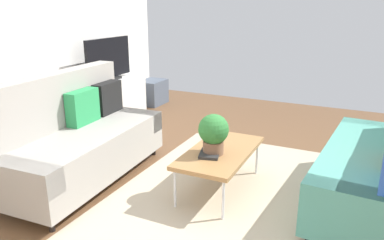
{
  "coord_description": "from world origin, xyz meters",
  "views": [
    {
      "loc": [
        -3.0,
        -1.18,
        1.77
      ],
      "look_at": [
        0.22,
        0.36,
        0.65
      ],
      "focal_mm": 34.76,
      "sensor_mm": 36.0,
      "label": 1
    }
  ],
  "objects_px": {
    "storage_trunk": "(152,92)",
    "potted_plant": "(213,132)",
    "vase_0": "(80,81)",
    "coffee_table": "(220,153)",
    "tv": "(109,60)",
    "table_book_0": "(210,154)",
    "couch_beige": "(78,138)",
    "bottle_0": "(92,77)",
    "tv_console": "(110,100)"
  },
  "relations": [
    {
      "from": "table_book_0",
      "to": "vase_0",
      "type": "xyz_separation_m",
      "value": [
        1.04,
        2.45,
        0.29
      ]
    },
    {
      "from": "storage_trunk",
      "to": "coffee_table",
      "type": "bearing_deg",
      "value": -137.58
    },
    {
      "from": "potted_plant",
      "to": "storage_trunk",
      "type": "bearing_deg",
      "value": 40.92
    },
    {
      "from": "vase_0",
      "to": "bottle_0",
      "type": "bearing_deg",
      "value": -32.53
    },
    {
      "from": "tv",
      "to": "vase_0",
      "type": "bearing_deg",
      "value": 173.12
    },
    {
      "from": "table_book_0",
      "to": "vase_0",
      "type": "bearing_deg",
      "value": 66.95
    },
    {
      "from": "tv_console",
      "to": "vase_0",
      "type": "relative_size",
      "value": 8.18
    },
    {
      "from": "tv_console",
      "to": "tv",
      "type": "relative_size",
      "value": 1.4
    },
    {
      "from": "tv",
      "to": "storage_trunk",
      "type": "bearing_deg",
      "value": -4.16
    },
    {
      "from": "tv_console",
      "to": "bottle_0",
      "type": "bearing_deg",
      "value": -174.79
    },
    {
      "from": "table_book_0",
      "to": "vase_0",
      "type": "relative_size",
      "value": 1.4
    },
    {
      "from": "potted_plant",
      "to": "table_book_0",
      "type": "relative_size",
      "value": 1.6
    },
    {
      "from": "tv",
      "to": "storage_trunk",
      "type": "relative_size",
      "value": 1.92
    },
    {
      "from": "bottle_0",
      "to": "couch_beige",
      "type": "bearing_deg",
      "value": -145.19
    },
    {
      "from": "potted_plant",
      "to": "vase_0",
      "type": "height_order",
      "value": "vase_0"
    },
    {
      "from": "storage_trunk",
      "to": "table_book_0",
      "type": "relative_size",
      "value": 2.17
    },
    {
      "from": "storage_trunk",
      "to": "bottle_0",
      "type": "relative_size",
      "value": 2.22
    },
    {
      "from": "tv",
      "to": "storage_trunk",
      "type": "height_order",
      "value": "tv"
    },
    {
      "from": "tv",
      "to": "storage_trunk",
      "type": "distance_m",
      "value": 1.32
    },
    {
      "from": "table_book_0",
      "to": "potted_plant",
      "type": "bearing_deg",
      "value": -14.85
    },
    {
      "from": "couch_beige",
      "to": "storage_trunk",
      "type": "height_order",
      "value": "couch_beige"
    },
    {
      "from": "couch_beige",
      "to": "tv",
      "type": "bearing_deg",
      "value": -154.64
    },
    {
      "from": "couch_beige",
      "to": "vase_0",
      "type": "relative_size",
      "value": 11.35
    },
    {
      "from": "couch_beige",
      "to": "potted_plant",
      "type": "relative_size",
      "value": 5.07
    },
    {
      "from": "coffee_table",
      "to": "storage_trunk",
      "type": "relative_size",
      "value": 2.12
    },
    {
      "from": "coffee_table",
      "to": "tv",
      "type": "xyz_separation_m",
      "value": [
        1.47,
        2.43,
        0.56
      ]
    },
    {
      "from": "potted_plant",
      "to": "vase_0",
      "type": "relative_size",
      "value": 2.24
    },
    {
      "from": "bottle_0",
      "to": "table_book_0",
      "type": "bearing_deg",
      "value": -116.63
    },
    {
      "from": "tv_console",
      "to": "storage_trunk",
      "type": "distance_m",
      "value": 1.11
    },
    {
      "from": "couch_beige",
      "to": "bottle_0",
      "type": "bearing_deg",
      "value": -148.26
    },
    {
      "from": "potted_plant",
      "to": "table_book_0",
      "type": "height_order",
      "value": "potted_plant"
    },
    {
      "from": "couch_beige",
      "to": "table_book_0",
      "type": "xyz_separation_m",
      "value": [
        0.23,
        -1.38,
        -0.01
      ]
    },
    {
      "from": "storage_trunk",
      "to": "table_book_0",
      "type": "xyz_separation_m",
      "value": [
        -2.72,
        -2.3,
        0.21
      ]
    },
    {
      "from": "couch_beige",
      "to": "table_book_0",
      "type": "distance_m",
      "value": 1.4
    },
    {
      "from": "tv",
      "to": "vase_0",
      "type": "distance_m",
      "value": 0.63
    },
    {
      "from": "couch_beige",
      "to": "tv_console",
      "type": "distance_m",
      "value": 2.12
    },
    {
      "from": "storage_trunk",
      "to": "table_book_0",
      "type": "distance_m",
      "value": 3.57
    },
    {
      "from": "potted_plant",
      "to": "vase_0",
      "type": "bearing_deg",
      "value": 68.11
    },
    {
      "from": "couch_beige",
      "to": "vase_0",
      "type": "height_order",
      "value": "couch_beige"
    },
    {
      "from": "storage_trunk",
      "to": "potted_plant",
      "type": "relative_size",
      "value": 1.36
    },
    {
      "from": "table_book_0",
      "to": "tv",
      "type": "bearing_deg",
      "value": 55.72
    },
    {
      "from": "coffee_table",
      "to": "bottle_0",
      "type": "bearing_deg",
      "value": 66.86
    },
    {
      "from": "coffee_table",
      "to": "vase_0",
      "type": "xyz_separation_m",
      "value": [
        0.89,
        2.5,
        0.33
      ]
    },
    {
      "from": "tv",
      "to": "bottle_0",
      "type": "xyz_separation_m",
      "value": [
        -0.44,
        -0.02,
        -0.2
      ]
    },
    {
      "from": "potted_plant",
      "to": "couch_beige",
      "type": "bearing_deg",
      "value": 101.51
    },
    {
      "from": "couch_beige",
      "to": "potted_plant",
      "type": "height_order",
      "value": "couch_beige"
    },
    {
      "from": "coffee_table",
      "to": "tv_console",
      "type": "relative_size",
      "value": 0.79
    },
    {
      "from": "potted_plant",
      "to": "tv",
      "type": "bearing_deg",
      "value": 56.75
    },
    {
      "from": "storage_trunk",
      "to": "potted_plant",
      "type": "bearing_deg",
      "value": -139.08
    },
    {
      "from": "table_book_0",
      "to": "coffee_table",
      "type": "bearing_deg",
      "value": -16.13
    }
  ]
}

